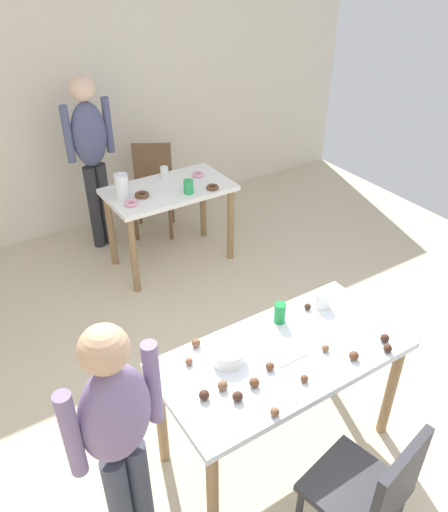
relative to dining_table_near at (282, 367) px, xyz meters
name	(u,v)px	position (x,y,z in m)	size (l,w,h in m)	color
ground_plane	(275,429)	(0.06, 0.08, -0.65)	(6.40, 6.40, 0.00)	beige
wall_back	(73,97)	(0.06, 3.28, 0.65)	(6.40, 0.10, 2.60)	beige
dining_table_near	(282,367)	(0.00, 0.00, 0.00)	(1.34, 0.67, 0.75)	silver
dining_table_far	(170,200)	(0.42, 2.12, -0.02)	(1.08, 0.62, 0.75)	white
chair_near_table	(371,491)	(-0.04, -0.71, -0.15)	(0.47, 0.47, 0.87)	#2D2D33
chair_far_table	(153,183)	(0.56, 2.78, -0.15)	(0.55, 0.55, 0.87)	brown
person_girl_near	(119,435)	(-0.95, -0.09, 0.20)	(0.46, 0.26, 1.43)	#383D4C
person_adult_far	(91,149)	(-0.01, 2.76, 0.34)	(0.46, 0.24, 1.62)	#28282D
mixing_bowl	(228,354)	(-0.28, 0.11, 0.14)	(0.18, 0.18, 0.08)	white
soda_can	(280,313)	(0.14, 0.21, 0.16)	(0.07, 0.07, 0.12)	#198438
fork_near	(293,360)	(0.01, -0.07, 0.11)	(0.17, 0.02, 0.01)	silver
cup_near_0	(323,300)	(0.43, 0.19, 0.15)	(0.09, 0.09, 0.09)	white
cake_ball_0	(385,338)	(0.51, -0.22, 0.13)	(0.05, 0.05, 0.05)	#3D2319
cake_ball_1	(196,343)	(-0.36, 0.29, 0.13)	(0.05, 0.05, 0.05)	brown
cake_ball_2	(204,395)	(-0.51, -0.04, 0.13)	(0.05, 0.05, 0.05)	#3D2319
cake_ball_3	(325,348)	(0.19, -0.11, 0.12)	(0.04, 0.04, 0.04)	brown
cake_ball_4	(223,386)	(-0.41, -0.04, 0.13)	(0.05, 0.05, 0.05)	brown
cake_ball_5	(270,367)	(-0.14, -0.06, 0.13)	(0.05, 0.05, 0.05)	brown
cake_ball_6	(254,383)	(-0.27, -0.11, 0.13)	(0.05, 0.05, 0.05)	brown
cake_ball_7	(354,356)	(0.27, -0.23, 0.13)	(0.05, 0.05, 0.05)	brown
cake_ball_8	(388,348)	(0.46, -0.29, 0.13)	(0.05, 0.05, 0.05)	#3D2319
cake_ball_9	(189,361)	(-0.46, 0.19, 0.12)	(0.04, 0.04, 0.04)	brown
cake_ball_10	(238,397)	(-0.38, -0.13, 0.13)	(0.05, 0.05, 0.05)	#3D2319
cake_ball_11	(308,307)	(0.34, 0.21, 0.12)	(0.04, 0.04, 0.04)	#3D2319
cake_ball_12	(304,379)	(-0.04, -0.21, 0.12)	(0.04, 0.04, 0.04)	brown
cake_ball_13	(275,412)	(-0.29, -0.30, 0.13)	(0.04, 0.04, 0.04)	brown
pitcher_far	(122,187)	(0.00, 2.12, 0.21)	(0.11, 0.11, 0.22)	white
cup_far_0	(164,172)	(0.48, 2.32, 0.15)	(0.07, 0.07, 0.10)	white
cup_far_1	(189,187)	(0.51, 1.93, 0.16)	(0.08, 0.08, 0.12)	green
donut_far_0	(213,187)	(0.72, 1.89, 0.12)	(0.11, 0.11, 0.03)	brown
donut_far_1	(142,195)	(0.15, 2.08, 0.12)	(0.12, 0.12, 0.04)	brown
donut_far_2	(198,174)	(0.75, 2.19, 0.12)	(0.11, 0.11, 0.03)	pink
donut_far_3	(131,203)	(0.01, 1.99, 0.12)	(0.11, 0.11, 0.03)	pink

